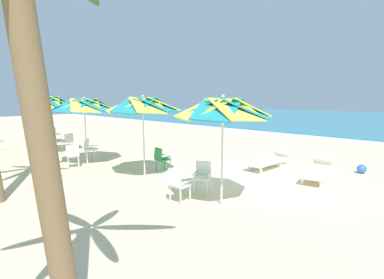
# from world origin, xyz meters

# --- Properties ---
(ground_plane) EXTENTS (80.00, 80.00, 0.00)m
(ground_plane) POSITION_xyz_m (0.00, 0.00, 0.00)
(ground_plane) COLOR beige
(surf_foam) EXTENTS (80.00, 0.70, 0.01)m
(surf_foam) POSITION_xyz_m (0.00, 11.60, 0.01)
(surf_foam) COLOR white
(surf_foam) RESTS_ON ground
(beach_umbrella_0) EXTENTS (2.30, 2.30, 2.65)m
(beach_umbrella_0) POSITION_xyz_m (0.39, -2.19, 2.31)
(beach_umbrella_0) COLOR silver
(beach_umbrella_0) RESTS_ON ground
(plastic_chair_0) EXTENTS (0.60, 0.62, 0.87)m
(plastic_chair_0) POSITION_xyz_m (-0.52, -1.85, 0.50)
(plastic_chair_0) COLOR white
(plastic_chair_0) RESTS_ON ground
(plastic_chair_1) EXTENTS (0.46, 0.49, 0.87)m
(plastic_chair_1) POSITION_xyz_m (-0.48, -2.81, 0.50)
(plastic_chair_1) COLOR white
(plastic_chair_1) RESTS_ON ground
(beach_umbrella_1) EXTENTS (2.39, 2.39, 2.66)m
(beach_umbrella_1) POSITION_xyz_m (-2.91, -2.01, 2.33)
(beach_umbrella_1) COLOR silver
(beach_umbrella_1) RESTS_ON ground
(plastic_chair_2) EXTENTS (0.49, 0.52, 0.87)m
(plastic_chair_2) POSITION_xyz_m (-3.00, -1.20, 0.50)
(plastic_chair_2) COLOR #2D8C4C
(plastic_chair_2) RESTS_ON ground
(beach_umbrella_2) EXTENTS (2.62, 2.62, 2.61)m
(beach_umbrella_2) POSITION_xyz_m (-6.02, -2.43, 2.27)
(beach_umbrella_2) COLOR silver
(beach_umbrella_2) RESTS_ON ground
(plastic_chair_3) EXTENTS (0.63, 0.63, 0.87)m
(plastic_chair_3) POSITION_xyz_m (-6.69, -1.98, 0.50)
(plastic_chair_3) COLOR white
(plastic_chair_3) RESTS_ON ground
(plastic_chair_4) EXTENTS (0.59, 0.57, 0.87)m
(plastic_chair_4) POSITION_xyz_m (-5.82, -3.07, 0.50)
(plastic_chair_4) COLOR white
(plastic_chair_4) RESTS_ON ground
(beach_umbrella_3) EXTENTS (2.38, 2.38, 2.72)m
(beach_umbrella_3) POSITION_xyz_m (-9.26, -2.56, 2.31)
(beach_umbrella_3) COLOR silver
(beach_umbrella_3) RESTS_ON ground
(plastic_chair_5) EXTENTS (0.50, 0.47, 0.87)m
(plastic_chair_5) POSITION_xyz_m (-9.26, -1.80, 0.50)
(plastic_chair_5) COLOR white
(plastic_chair_5) RESTS_ON ground
(beach_umbrella_4) EXTENTS (2.00, 2.00, 2.70)m
(beach_umbrella_4) POSITION_xyz_m (-12.12, -2.02, 2.31)
(beach_umbrella_4) COLOR silver
(beach_umbrella_4) RESTS_ON ground
(plastic_chair_6) EXTENTS (0.56, 0.54, 0.87)m
(plastic_chair_6) POSITION_xyz_m (-13.23, -1.88, 0.50)
(plastic_chair_6) COLOR white
(plastic_chair_6) RESTS_ON ground
(plastic_chair_7) EXTENTS (0.59, 0.61, 0.87)m
(plastic_chair_7) POSITION_xyz_m (-12.56, -1.17, 0.50)
(plastic_chair_7) COLOR white
(plastic_chair_7) RESTS_ON ground
(plastic_chair_8) EXTENTS (0.60, 0.62, 0.87)m
(plastic_chair_8) POSITION_xyz_m (-11.61, -1.81, 0.50)
(plastic_chair_8) COLOR white
(plastic_chair_8) RESTS_ON ground
(sun_lounger_0) EXTENTS (0.98, 2.22, 0.62)m
(sun_lounger_0) POSITION_xyz_m (1.28, 1.65, 0.28)
(sun_lounger_0) COLOR white
(sun_lounger_0) RESTS_ON ground
(sun_lounger_1) EXTENTS (0.79, 2.19, 0.62)m
(sun_lounger_1) POSITION_xyz_m (-0.54, 1.86, 0.28)
(sun_lounger_1) COLOR white
(sun_lounger_1) RESTS_ON ground
(palm_tree_3) EXTENTS (2.70, 2.86, 4.23)m
(palm_tree_3) POSITION_xyz_m (1.48, -6.49, 2.79)
(palm_tree_3) COLOR brown
(palm_tree_3) RESTS_ON ground
(beach_ball) EXTENTS (0.31, 0.31, 0.31)m
(beach_ball) POSITION_xyz_m (2.15, 3.40, 0.15)
(beach_ball) COLOR blue
(beach_ball) RESTS_ON ground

